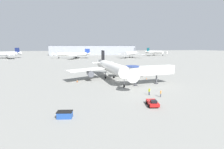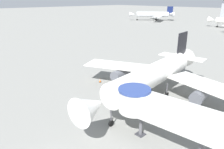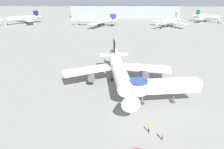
% 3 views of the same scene
% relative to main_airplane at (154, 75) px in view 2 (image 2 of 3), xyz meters
% --- Properties ---
extents(ground_plane, '(800.00, 800.00, 0.00)m').
position_rel_main_airplane_xyz_m(ground_plane, '(2.57, -3.39, -4.34)').
color(ground_plane, gray).
extents(main_airplane, '(32.09, 31.85, 10.28)m').
position_rel_main_airplane_xyz_m(main_airplane, '(0.00, 0.00, 0.00)').
color(main_airplane, white).
rests_on(main_airplane, ground_plane).
extents(jet_bridge, '(16.56, 4.88, 6.17)m').
position_rel_main_airplane_xyz_m(jet_bridge, '(9.29, -9.67, 0.16)').
color(jet_bridge, silver).
rests_on(jet_bridge, ground_plane).
extents(traffic_cone_starboard_wing, '(0.43, 0.43, 0.71)m').
position_rel_main_airplane_xyz_m(traffic_cone_starboard_wing, '(12.65, -2.55, -4.00)').
color(traffic_cone_starboard_wing, black).
rests_on(traffic_cone_starboard_wing, ground_plane).
extents(traffic_cone_port_wing, '(0.49, 0.49, 0.81)m').
position_rel_main_airplane_xyz_m(traffic_cone_port_wing, '(-12.28, -1.63, -3.95)').
color(traffic_cone_port_wing, black).
rests_on(traffic_cone_port_wing, ground_plane).
extents(background_jet_navy_tail, '(29.72, 29.52, 10.68)m').
position_rel_main_airplane_xyz_m(background_jet_navy_tail, '(-84.92, 116.48, 0.35)').
color(background_jet_navy_tail, silver).
rests_on(background_jet_navy_tail, ground_plane).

